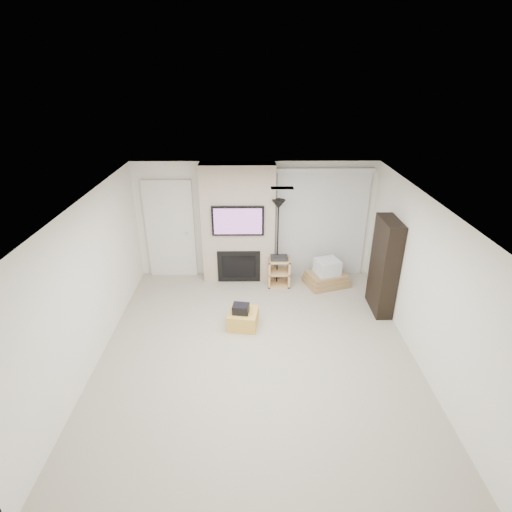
{
  "coord_description": "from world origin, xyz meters",
  "views": [
    {
      "loc": [
        -0.08,
        -5.19,
        4.18
      ],
      "look_at": [
        0.0,
        1.2,
        1.15
      ],
      "focal_mm": 28.0,
      "sensor_mm": 36.0,
      "label": 1
    }
  ],
  "objects_px": {
    "ottoman": "(243,319)",
    "box_stack": "(327,275)",
    "floor_lamp": "(278,219)",
    "bookshelf": "(384,266)",
    "av_stand": "(279,270)"
  },
  "relations": [
    {
      "from": "av_stand",
      "to": "box_stack",
      "type": "xyz_separation_m",
      "value": [
        1.01,
        0.0,
        -0.13
      ]
    },
    {
      "from": "ottoman",
      "to": "floor_lamp",
      "type": "bearing_deg",
      "value": 66.31
    },
    {
      "from": "av_stand",
      "to": "box_stack",
      "type": "bearing_deg",
      "value": 0.25
    },
    {
      "from": "bookshelf",
      "to": "box_stack",
      "type": "bearing_deg",
      "value": 131.3
    },
    {
      "from": "floor_lamp",
      "to": "av_stand",
      "type": "distance_m",
      "value": 1.11
    },
    {
      "from": "floor_lamp",
      "to": "av_stand",
      "type": "bearing_deg",
      "value": -68.61
    },
    {
      "from": "floor_lamp",
      "to": "bookshelf",
      "type": "relative_size",
      "value": 1.02
    },
    {
      "from": "av_stand",
      "to": "bookshelf",
      "type": "xyz_separation_m",
      "value": [
        1.85,
        -0.95,
        0.55
      ]
    },
    {
      "from": "floor_lamp",
      "to": "av_stand",
      "type": "xyz_separation_m",
      "value": [
        0.03,
        -0.08,
        -1.1
      ]
    },
    {
      "from": "floor_lamp",
      "to": "bookshelf",
      "type": "bearing_deg",
      "value": -28.77
    },
    {
      "from": "av_stand",
      "to": "floor_lamp",
      "type": "bearing_deg",
      "value": 111.39
    },
    {
      "from": "ottoman",
      "to": "box_stack",
      "type": "height_order",
      "value": "box_stack"
    },
    {
      "from": "box_stack",
      "to": "ottoman",
      "type": "bearing_deg",
      "value": -139.27
    },
    {
      "from": "ottoman",
      "to": "box_stack",
      "type": "bearing_deg",
      "value": 40.73
    },
    {
      "from": "bookshelf",
      "to": "floor_lamp",
      "type": "bearing_deg",
      "value": 151.23
    }
  ]
}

